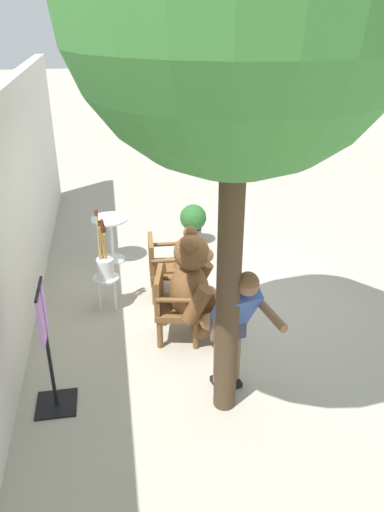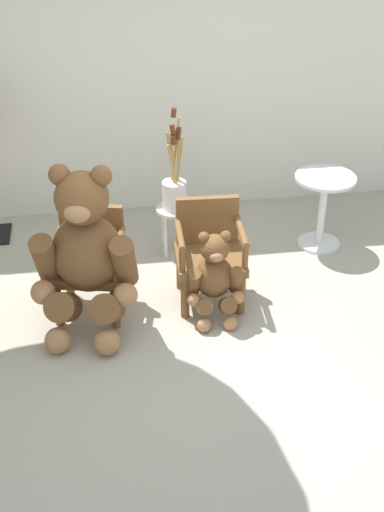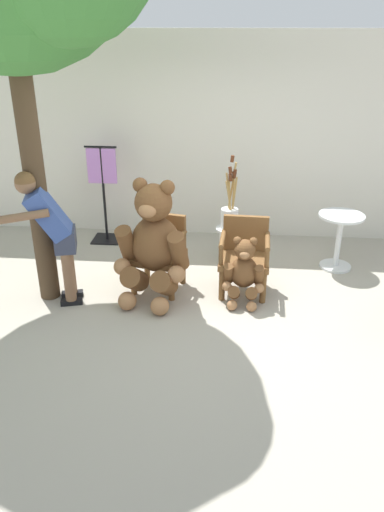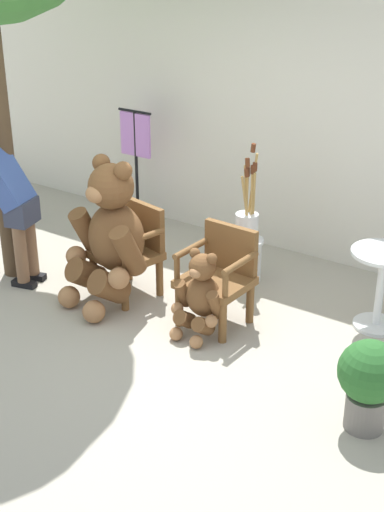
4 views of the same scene
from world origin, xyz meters
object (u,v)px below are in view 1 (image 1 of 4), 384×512
at_px(teddy_bear_large, 195,287).
at_px(round_side_table, 111,234).
at_px(person_visitor, 235,319).
at_px(clothing_display_stand, 48,347).
at_px(wooden_chair_right, 164,265).
at_px(brush_bucket, 105,263).
at_px(white_stool, 107,284).
at_px(patio_tree, 245,1).
at_px(potted_plant, 193,221).
at_px(teddy_bear_small, 185,269).
at_px(wooden_chair_left, 174,303).

relative_size(teddy_bear_large, round_side_table, 1.91).
relative_size(person_visitor, clothing_display_stand, 1.11).
distance_m(wooden_chair_right, brush_bucket, 0.83).
distance_m(white_stool, round_side_table, 1.39).
bearing_deg(round_side_table, brush_bucket, 176.45).
relative_size(wooden_chair_right, white_stool, 1.87).
relative_size(patio_tree, potted_plant, 7.33).
bearing_deg(wooden_chair_right, person_visitor, -167.32).
distance_m(teddy_bear_large, round_side_table, 2.40).
distance_m(wooden_chair_right, round_side_table, 1.38).
distance_m(patio_tree, potted_plant, 4.94).
bearing_deg(potted_plant, person_visitor, 176.71).
distance_m(teddy_bear_large, patio_tree, 3.15).
xyz_separation_m(person_visitor, clothing_display_stand, (0.10, 1.79, -0.18)).
bearing_deg(patio_tree, person_visitor, -45.36).
relative_size(wooden_chair_right, person_visitor, 0.57).
relative_size(teddy_bear_large, teddy_bear_small, 1.78).
xyz_separation_m(white_stool, round_side_table, (1.38, -0.08, 0.09)).
height_order(person_visitor, brush_bucket, person_visitor).
distance_m(wooden_chair_left, clothing_display_stand, 1.67).
bearing_deg(wooden_chair_right, patio_tree, -168.78).
xyz_separation_m(teddy_bear_small, round_side_table, (1.19, 0.98, 0.07)).
relative_size(wooden_chair_right, teddy_bear_small, 1.11).
distance_m(round_side_table, patio_tree, 4.71).
bearing_deg(brush_bucket, clothing_display_stand, 162.93).
height_order(white_stool, round_side_table, round_side_table).
bearing_deg(teddy_bear_small, patio_tree, -176.37).
relative_size(person_visitor, potted_plant, 2.22).
distance_m(teddy_bear_large, brush_bucket, 1.32).
bearing_deg(round_side_table, white_stool, 176.54).
height_order(teddy_bear_small, clothing_display_stand, clothing_display_stand).
bearing_deg(brush_bucket, wooden_chair_right, -76.37).
bearing_deg(teddy_bear_small, wooden_chair_left, 163.84).
relative_size(teddy_bear_large, white_stool, 2.99).
bearing_deg(wooden_chair_right, white_stool, 103.84).
bearing_deg(person_visitor, wooden_chair_right, 12.68).
bearing_deg(brush_bucket, patio_tree, -147.88).
relative_size(wooden_chair_left, wooden_chair_right, 1.00).
height_order(brush_bucket, clothing_display_stand, brush_bucket).
xyz_separation_m(round_side_table, potted_plant, (0.44, -1.37, -0.05)).
xyz_separation_m(white_stool, clothing_display_stand, (-1.76, 0.54, 0.36)).
bearing_deg(teddy_bear_large, person_visitor, -168.79).
relative_size(wooden_chair_left, person_visitor, 0.57).
xyz_separation_m(teddy_bear_small, patio_tree, (-2.09, -0.13, 3.25)).
relative_size(brush_bucket, round_side_table, 1.30).
distance_m(wooden_chair_right, white_stool, 0.81).
bearing_deg(teddy_bear_large, round_side_table, 23.42).
distance_m(teddy_bear_small, white_stool, 1.08).
bearing_deg(patio_tree, teddy_bear_small, 3.63).
height_order(wooden_chair_left, person_visitor, person_visitor).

